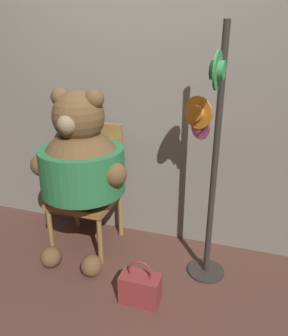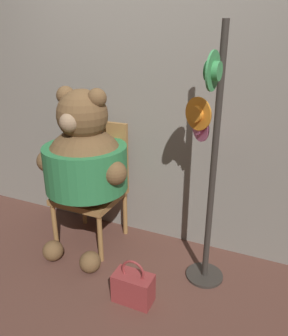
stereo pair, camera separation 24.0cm
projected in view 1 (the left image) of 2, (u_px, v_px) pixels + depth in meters
ground_plane at (119, 273)px, 2.55m from camera, size 14.00×14.00×0.00m
wall_back at (145, 115)px, 2.73m from camera, size 8.00×0.10×2.20m
chair at (90, 183)px, 2.80m from camera, size 0.51×0.50×1.05m
teddy_bear at (82, 165)px, 2.54m from camera, size 0.80×0.71×1.37m
hat_display_rack at (209, 160)px, 2.23m from camera, size 0.39×0.46×1.81m
handbag_on_ground at (140, 288)px, 2.24m from camera, size 0.27×0.15×0.33m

